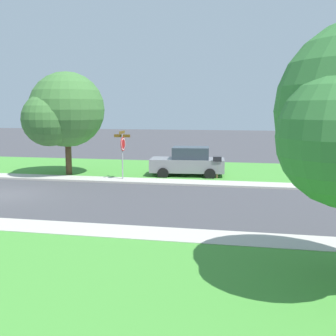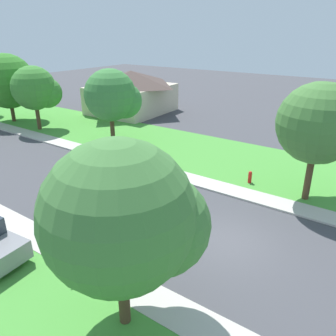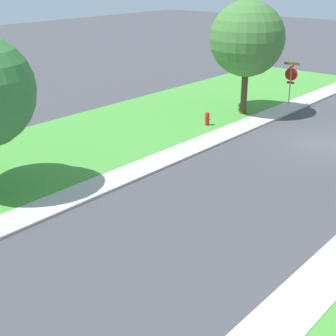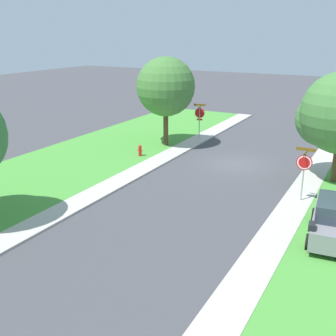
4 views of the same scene
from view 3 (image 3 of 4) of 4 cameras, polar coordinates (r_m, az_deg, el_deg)
ground_plane at (r=26.09m, az=17.59°, el=2.60°), size 120.00×120.00×0.00m
sidewalk_east at (r=19.42m, az=-10.22°, el=-3.03°), size 1.40×56.00×0.10m
lawn_east at (r=23.01m, az=-17.82°, el=0.18°), size 8.00×56.00×0.08m
sidewalk_west at (r=14.35m, az=15.60°, el=-13.06°), size 1.40×56.00×0.10m
stop_sign_near_corner at (r=31.81m, az=13.53°, el=9.81°), size 0.91×0.91×2.77m
tree_sidewalk_near at (r=29.65m, az=8.55°, el=13.86°), size 4.47×4.16×6.41m
fire_hydrant at (r=27.54m, az=4.40°, el=5.49°), size 0.38×0.22×0.83m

